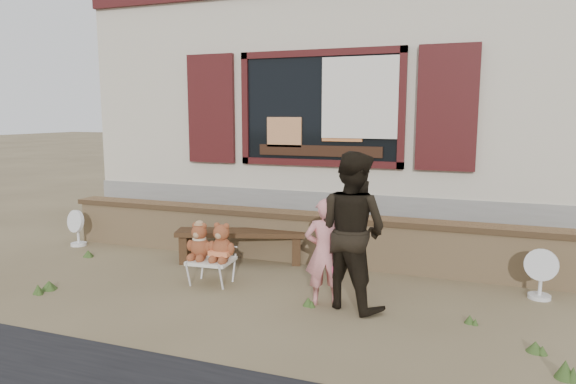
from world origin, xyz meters
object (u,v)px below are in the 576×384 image
at_px(bench, 241,239).
at_px(child, 324,252).
at_px(teddy_bear_left, 200,240).
at_px(teddy_bear_right, 222,241).
at_px(folding_chair, 211,262).
at_px(adult, 352,230).

bearing_deg(bench, child, -54.11).
height_order(bench, teddy_bear_left, teddy_bear_left).
xyz_separation_m(bench, teddy_bear_right, (0.20, -0.91, 0.20)).
distance_m(folding_chair, child, 1.45).
height_order(child, adult, adult).
xyz_separation_m(folding_chair, child, (1.42, -0.16, 0.29)).
distance_m(child, adult, 0.37).
distance_m(teddy_bear_left, teddy_bear_right, 0.28).
distance_m(teddy_bear_left, child, 1.56).
bearing_deg(teddy_bear_left, bench, 81.36).
distance_m(folding_chair, teddy_bear_left, 0.28).
relative_size(teddy_bear_left, child, 0.39).
xyz_separation_m(folding_chair, adult, (1.70, -0.13, 0.54)).
bearing_deg(teddy_bear_left, folding_chair, 0.00).
bearing_deg(child, bench, -57.88).
xyz_separation_m(teddy_bear_right, child, (1.28, -0.17, 0.04)).
bearing_deg(adult, teddy_bear_right, 18.27).
bearing_deg(teddy_bear_right, bench, 98.61).
xyz_separation_m(folding_chair, teddy_bear_left, (-0.14, -0.01, 0.25)).
height_order(teddy_bear_left, teddy_bear_right, teddy_bear_right).
bearing_deg(teddy_bear_left, adult, -7.26).
xyz_separation_m(bench, adult, (1.75, -1.05, 0.49)).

